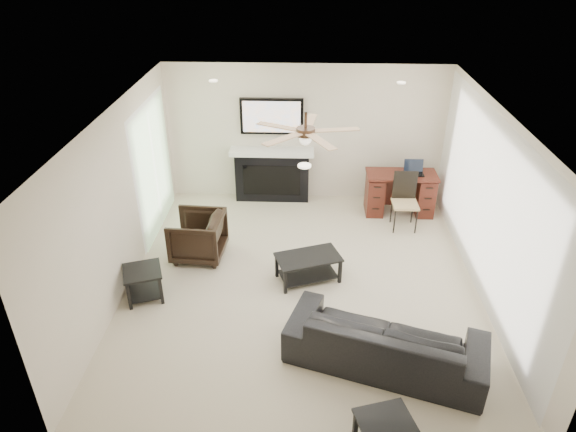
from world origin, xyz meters
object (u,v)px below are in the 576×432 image
coffee_table (308,268)px  fireplace_unit (272,152)px  desk (400,193)px  sofa (386,340)px  armchair (198,236)px

coffee_table → fireplace_unit: bearing=84.9°
coffee_table → desk: (1.61, 2.10, 0.18)m
fireplace_unit → desk: bearing=-10.5°
coffee_table → sofa: bearing=-80.8°
sofa → armchair: armchair is taller
desk → coffee_table: bearing=-127.5°
coffee_table → armchair: bearing=141.9°
sofa → coffee_table: size_ratio=2.51×
armchair → desk: (3.31, 1.55, 0.02)m
fireplace_unit → sofa: bearing=-69.0°
sofa → desk: desk is taller
armchair → coffee_table: bearing=76.0°
coffee_table → desk: size_ratio=0.74×
sofa → coffee_table: 1.84m
sofa → armchair: (-2.60, 2.15, 0.03)m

